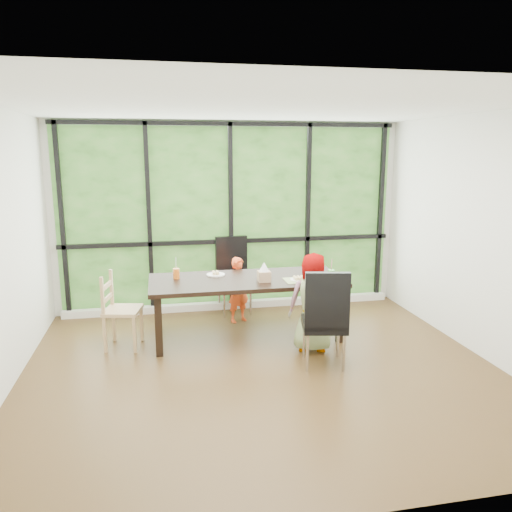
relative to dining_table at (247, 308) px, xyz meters
name	(u,v)px	position (x,y,z in m)	size (l,w,h in m)	color
ground	(262,369)	(-0.01, -0.97, -0.38)	(5.00, 5.00, 0.00)	black
back_wall	(230,217)	(-0.01, 1.28, 0.98)	(5.00, 5.00, 0.00)	silver
foliage_backdrop	(231,217)	(-0.01, 1.26, 0.98)	(4.80, 0.02, 2.65)	#224C17
window_mullions	(231,217)	(-0.01, 1.22, 0.98)	(4.80, 0.06, 2.65)	black
window_sill	(232,305)	(-0.01, 1.18, -0.33)	(4.80, 0.12, 0.10)	silver
dining_table	(247,308)	(0.00, 0.00, 0.00)	(2.35, 0.99, 0.75)	black
chair_window_leather	(234,276)	(0.00, 0.98, 0.17)	(0.46, 0.46, 1.08)	black
chair_interior_leather	(324,317)	(0.67, -0.98, 0.17)	(0.46, 0.46, 1.08)	black
chair_end_beech	(123,310)	(-1.48, -0.04, 0.08)	(0.42, 0.40, 0.90)	tan
child_toddler	(239,289)	(0.00, 0.60, 0.07)	(0.33, 0.21, 0.89)	#FE5321
child_older	(314,302)	(0.69, -0.56, 0.20)	(0.56, 0.37, 1.15)	gray
placemat	(301,280)	(0.63, -0.21, 0.38)	(0.40, 0.29, 0.01)	tan
plate_far	(216,275)	(-0.35, 0.24, 0.38)	(0.23, 0.23, 0.01)	white
plate_near	(299,280)	(0.61, -0.21, 0.38)	(0.22, 0.22, 0.01)	white
orange_cup	(176,274)	(-0.84, 0.17, 0.44)	(0.08, 0.08, 0.13)	orange
green_cup	(331,275)	(0.99, -0.27, 0.44)	(0.08, 0.08, 0.13)	green
tissue_box	(264,276)	(0.18, -0.17, 0.44)	(0.15, 0.15, 0.13)	tan
crepe_rolls_far	(216,273)	(-0.35, 0.24, 0.41)	(0.10, 0.12, 0.04)	tan
crepe_rolls_near	(299,278)	(0.61, -0.21, 0.41)	(0.15, 0.12, 0.04)	tan
straw_white	(176,265)	(-0.84, 0.17, 0.54)	(0.01, 0.01, 0.20)	white
straw_pink	(331,267)	(0.99, -0.27, 0.54)	(0.01, 0.01, 0.20)	pink
tissue	(264,267)	(0.18, -0.17, 0.56)	(0.12, 0.12, 0.11)	white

